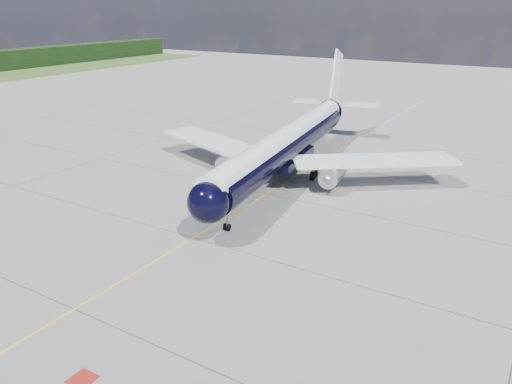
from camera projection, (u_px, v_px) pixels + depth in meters
ground at (286, 183)px, 66.97m from camera, size 320.00×320.00×0.00m
taxiway_centerline at (267, 194)px, 62.97m from camera, size 0.16×160.00×0.01m
red_marking at (82, 379)px, 31.68m from camera, size 1.60×1.60×0.01m
main_airliner at (290, 142)px, 67.93m from camera, size 43.74×53.68×15.54m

